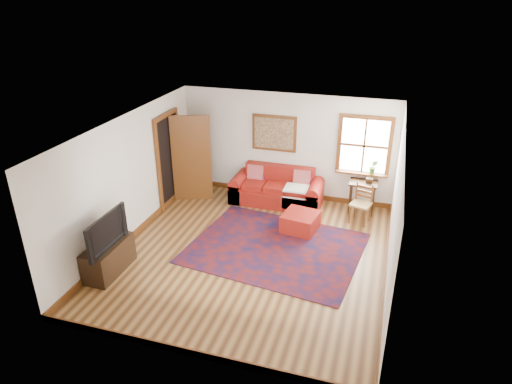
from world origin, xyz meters
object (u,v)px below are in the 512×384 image
(ladder_back_chair, at_px, (362,202))
(media_cabinet, at_px, (109,258))
(red_ottoman, at_px, (300,222))
(side_table, at_px, (363,187))
(red_leather_sofa, at_px, (277,191))

(ladder_back_chair, height_order, media_cabinet, ladder_back_chair)
(red_ottoman, distance_m, media_cabinet, 3.84)
(side_table, distance_m, media_cabinet, 5.52)
(red_leather_sofa, xyz_separation_m, media_cabinet, (-2.15, -3.63, 0.01))
(red_ottoman, distance_m, ladder_back_chair, 1.42)
(red_ottoman, xyz_separation_m, ladder_back_chair, (1.16, 0.78, 0.27))
(red_leather_sofa, bearing_deg, side_table, 1.95)
(red_ottoman, relative_size, ladder_back_chair, 0.79)
(red_leather_sofa, relative_size, ladder_back_chair, 2.45)
(red_leather_sofa, xyz_separation_m, side_table, (1.94, 0.07, 0.33))
(side_table, height_order, ladder_back_chair, ladder_back_chair)
(red_ottoman, bearing_deg, media_cabinet, -131.23)
(media_cabinet, bearing_deg, ladder_back_chair, 38.11)
(red_leather_sofa, height_order, side_table, red_leather_sofa)
(red_leather_sofa, xyz_separation_m, ladder_back_chair, (1.97, -0.40, 0.19))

